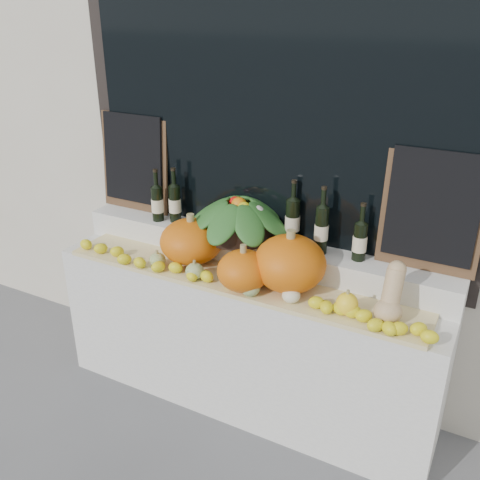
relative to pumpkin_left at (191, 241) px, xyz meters
name	(u,v)px	position (x,y,z in m)	size (l,w,h in m)	color
storefront_facade	(305,11)	(0.33, 0.77, 1.21)	(7.00, 0.94, 4.50)	beige
display_sill	(246,338)	(0.33, 0.05, -0.59)	(2.30, 0.55, 0.88)	silver
rear_tier	(258,251)	(0.33, 0.20, -0.07)	(2.30, 0.25, 0.16)	silver
straw_bedding	(236,281)	(0.33, -0.07, -0.14)	(2.10, 0.32, 0.03)	tan
pumpkin_left	(191,241)	(0.00, 0.00, 0.00)	(0.37, 0.37, 0.26)	#D8640B
pumpkin_right	(290,263)	(0.63, -0.03, 0.02)	(0.38, 0.38, 0.30)	#D8640B
pumpkin_center	(243,271)	(0.42, -0.15, -0.02)	(0.28, 0.28, 0.22)	#D8640B
butternut_squash	(391,296)	(1.17, -0.09, 0.00)	(0.13, 0.20, 0.29)	tan
decorative_gourds	(249,283)	(0.46, -0.16, -0.08)	(1.22, 0.16, 0.14)	#3C6E21
lemon_heap	(226,282)	(0.33, -0.18, -0.10)	(2.20, 0.16, 0.06)	yellow
produce_bowl	(239,217)	(0.21, 0.19, 0.13)	(0.65, 0.65, 0.25)	black
wine_bottle_far_left	(157,203)	(-0.35, 0.16, 0.12)	(0.08, 0.08, 0.33)	black
wine_bottle_near_left	(175,203)	(-0.24, 0.20, 0.13)	(0.08, 0.08, 0.34)	black
wine_bottle_tall	(293,221)	(0.52, 0.24, 0.14)	(0.08, 0.08, 0.37)	black
wine_bottle_near_right	(321,229)	(0.71, 0.19, 0.15)	(0.08, 0.08, 0.38)	black
wine_bottle_far_right	(360,241)	(0.92, 0.21, 0.12)	(0.08, 0.08, 0.32)	black
chalkboard_left	(134,161)	(-0.59, 0.26, 0.33)	(0.50, 0.08, 0.62)	#4C331E
chalkboard_right	(432,210)	(1.25, 0.26, 0.33)	(0.50, 0.08, 0.62)	#4C331E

